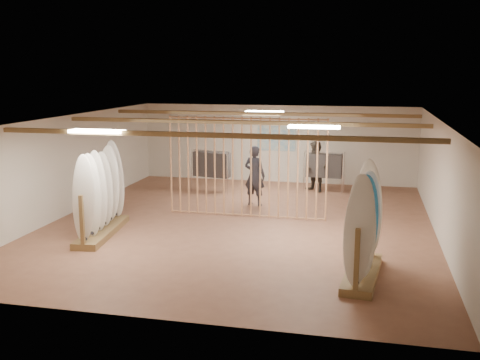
% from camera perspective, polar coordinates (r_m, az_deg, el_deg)
% --- Properties ---
extents(floor, '(12.00, 12.00, 0.00)m').
position_cam_1_polar(floor, '(15.03, 0.00, -4.49)').
color(floor, '#8E5D45').
rests_on(floor, ground).
extents(ceiling, '(12.00, 12.00, 0.00)m').
position_cam_1_polar(ceiling, '(14.53, 0.00, 6.20)').
color(ceiling, gray).
rests_on(ceiling, ground).
extents(wall_back, '(12.00, 0.00, 12.00)m').
position_cam_1_polar(wall_back, '(20.54, 3.72, 3.68)').
color(wall_back, silver).
rests_on(wall_back, ground).
extents(wall_front, '(12.00, 0.00, 12.00)m').
position_cam_1_polar(wall_front, '(9.12, -8.43, -5.84)').
color(wall_front, silver).
rests_on(wall_front, ground).
extents(wall_left, '(0.00, 12.00, 12.00)m').
position_cam_1_polar(wall_left, '(16.54, -17.15, 1.42)').
color(wall_left, silver).
rests_on(wall_left, ground).
extents(wall_right, '(0.00, 12.00, 12.00)m').
position_cam_1_polar(wall_right, '(14.47, 19.68, -0.07)').
color(wall_right, silver).
rests_on(wall_right, ground).
extents(ceiling_slats, '(9.50, 6.12, 0.10)m').
position_cam_1_polar(ceiling_slats, '(14.54, 0.00, 5.89)').
color(ceiling_slats, olive).
rests_on(ceiling_slats, ground).
extents(light_panels, '(1.20, 0.35, 0.06)m').
position_cam_1_polar(light_panels, '(14.54, 0.00, 5.97)').
color(light_panels, white).
rests_on(light_panels, ground).
extents(bamboo_partition, '(4.45, 0.05, 2.78)m').
position_cam_1_polar(bamboo_partition, '(15.49, 0.66, 1.28)').
color(bamboo_partition, tan).
rests_on(bamboo_partition, ground).
extents(poster, '(1.40, 0.03, 0.90)m').
position_cam_1_polar(poster, '(20.50, 3.72, 4.23)').
color(poster, teal).
rests_on(poster, ground).
extents(rack_left, '(0.95, 2.75, 2.17)m').
position_cam_1_polar(rack_left, '(14.32, -13.94, -2.55)').
color(rack_left, olive).
rests_on(rack_left, floor).
extents(rack_right, '(0.82, 2.32, 2.17)m').
position_cam_1_polar(rack_right, '(11.30, 12.44, -6.15)').
color(rack_right, olive).
rests_on(rack_right, floor).
extents(clothing_rack_a, '(1.33, 0.60, 1.46)m').
position_cam_1_polar(clothing_rack_a, '(18.77, -2.90, 1.59)').
color(clothing_rack_a, silver).
rests_on(clothing_rack_a, floor).
extents(clothing_rack_b, '(1.28, 0.44, 1.38)m').
position_cam_1_polar(clothing_rack_b, '(19.00, 8.55, 1.45)').
color(clothing_rack_b, silver).
rests_on(clothing_rack_b, floor).
extents(shopper_a, '(0.86, 0.69, 2.07)m').
position_cam_1_polar(shopper_a, '(16.91, 1.50, 0.86)').
color(shopper_a, '#292931').
rests_on(shopper_a, floor).
extents(shopper_b, '(1.18, 1.14, 1.94)m').
position_cam_1_polar(shopper_b, '(19.00, 7.72, 1.68)').
color(shopper_b, '#353029').
rests_on(shopper_b, floor).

